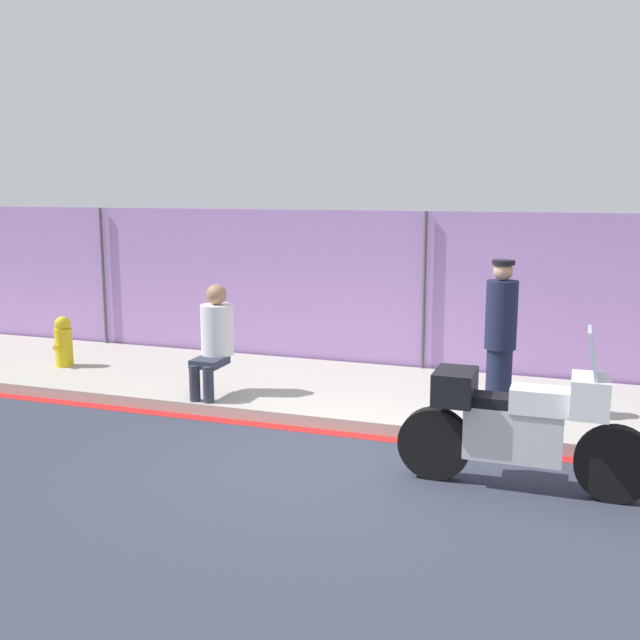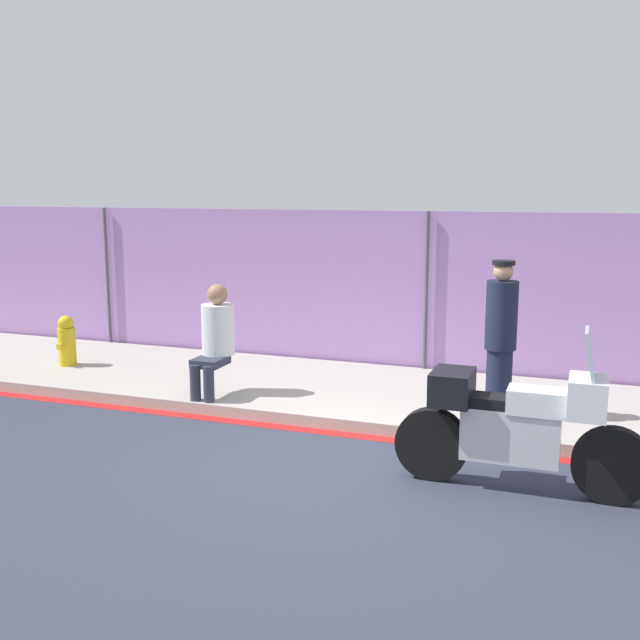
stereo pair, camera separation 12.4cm
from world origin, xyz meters
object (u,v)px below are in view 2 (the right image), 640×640
at_px(motorcycle, 517,425).
at_px(officer_standing, 501,337).
at_px(person_seated_on_curb, 216,334).
at_px(fire_hydrant, 67,341).

relative_size(motorcycle, officer_standing, 1.28).
xyz_separation_m(person_seated_on_curb, fire_hydrant, (-2.76, 0.59, -0.40)).
relative_size(motorcycle, person_seated_on_curb, 1.64).
distance_m(officer_standing, fire_hydrant, 6.23).
height_order(motorcycle, person_seated_on_curb, person_seated_on_curb).
height_order(officer_standing, fire_hydrant, officer_standing).
distance_m(person_seated_on_curb, fire_hydrant, 2.85).
relative_size(officer_standing, fire_hydrant, 2.41).
bearing_deg(fire_hydrant, officer_standing, -2.78).
bearing_deg(motorcycle, officer_standing, 102.02).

